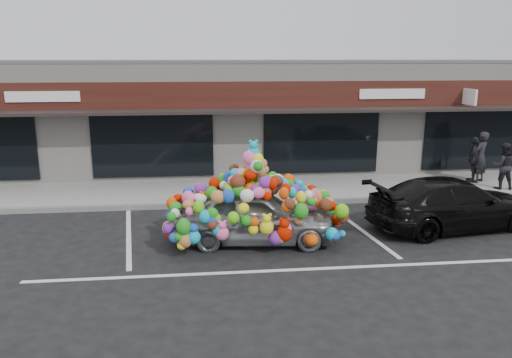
{
  "coord_description": "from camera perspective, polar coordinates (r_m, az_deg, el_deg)",
  "views": [
    {
      "loc": [
        -1.26,
        -12.03,
        4.42
      ],
      "look_at": [
        0.19,
        1.4,
        1.11
      ],
      "focal_mm": 35.0,
      "sensor_mm": 36.0,
      "label": 1
    }
  ],
  "objects": [
    {
      "name": "toy_car",
      "position": [
        12.12,
        -0.2,
        -3.45
      ],
      "size": [
        2.88,
        4.39,
        2.46
      ],
      "rotation": [
        0.0,
        0.0,
        1.47
      ],
      "color": "#969AA0",
      "rests_on": "ground"
    },
    {
      "name": "lane_line",
      "position": [
        11.18,
        11.51,
        -9.82
      ],
      "size": [
        14.0,
        0.12,
        0.01
      ],
      "primitive_type": "cube",
      "color": "silver",
      "rests_on": "ground"
    },
    {
      "name": "parking_stripe_left",
      "position": [
        13.15,
        -14.35,
        -6.32
      ],
      "size": [
        0.73,
        4.37,
        0.01
      ],
      "primitive_type": "cube",
      "rotation": [
        0.0,
        0.0,
        0.14
      ],
      "color": "silver",
      "rests_on": "ground"
    },
    {
      "name": "pedestrian_b",
      "position": [
        18.4,
        26.37,
        1.36
      ],
      "size": [
        0.85,
        0.71,
        1.55
      ],
      "primitive_type": "imported",
      "rotation": [
        0.0,
        0.0,
        2.96
      ],
      "color": "black",
      "rests_on": "sidewalk"
    },
    {
      "name": "ground",
      "position": [
        12.88,
        -0.17,
        -6.31
      ],
      "size": [
        90.0,
        90.0,
        0.0
      ],
      "primitive_type": "plane",
      "color": "black",
      "rests_on": "ground"
    },
    {
      "name": "pedestrian_c",
      "position": [
        18.98,
        23.61,
        2.06
      ],
      "size": [
        1.0,
        0.83,
        1.6
      ],
      "primitive_type": "imported",
      "rotation": [
        0.0,
        0.0,
        4.15
      ],
      "color": "#252328",
      "rests_on": "sidewalk"
    },
    {
      "name": "sidewalk",
      "position": [
        16.66,
        -1.61,
        -1.37
      ],
      "size": [
        26.0,
        3.0,
        0.15
      ],
      "primitive_type": "cube",
      "color": "gray",
      "rests_on": "ground"
    },
    {
      "name": "black_sedan",
      "position": [
        14.13,
        21.67,
        -2.63
      ],
      "size": [
        2.58,
        4.86,
        1.34
      ],
      "primitive_type": "imported",
      "rotation": [
        0.0,
        0.0,
        1.73
      ],
      "color": "black",
      "rests_on": "ground"
    },
    {
      "name": "kerb",
      "position": [
        15.22,
        -1.15,
        -2.83
      ],
      "size": [
        26.0,
        0.18,
        0.16
      ],
      "primitive_type": "cube",
      "color": "slate",
      "rests_on": "ground"
    },
    {
      "name": "parking_stripe_mid",
      "position": [
        13.63,
        11.59,
        -5.45
      ],
      "size": [
        0.73,
        4.37,
        0.01
      ],
      "primitive_type": "cube",
      "rotation": [
        0.0,
        0.0,
        0.14
      ],
      "color": "silver",
      "rests_on": "ground"
    },
    {
      "name": "shop_building",
      "position": [
        20.64,
        -2.65,
        7.47
      ],
      "size": [
        24.0,
        7.2,
        4.31
      ],
      "color": "silver",
      "rests_on": "ground"
    },
    {
      "name": "pedestrian_a",
      "position": [
        19.04,
        24.26,
        2.31
      ],
      "size": [
        0.78,
        0.72,
        1.78
      ],
      "primitive_type": "imported",
      "rotation": [
        0.0,
        0.0,
        3.76
      ],
      "color": "black",
      "rests_on": "sidewalk"
    }
  ]
}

